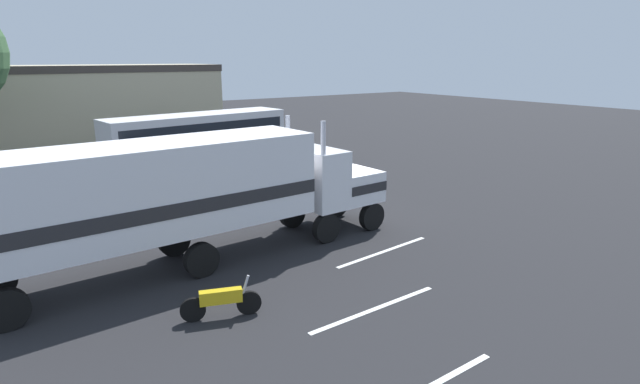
{
  "coord_description": "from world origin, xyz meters",
  "views": [
    {
      "loc": [
        -12.34,
        -15.9,
        6.62
      ],
      "look_at": [
        -1.58,
        -0.41,
        1.6
      ],
      "focal_mm": 28.38,
      "sensor_mm": 36.0,
      "label": 1
    }
  ],
  "objects_px": {
    "semi_truck": "(186,191)",
    "parked_bus": "(198,136)",
    "motorcycle": "(221,301)",
    "person_bystander": "(128,221)"
  },
  "relations": [
    {
      "from": "parked_bus",
      "to": "motorcycle",
      "type": "distance_m",
      "value": 18.76
    },
    {
      "from": "person_bystander",
      "to": "semi_truck",
      "type": "bearing_deg",
      "value": -70.05
    },
    {
      "from": "motorcycle",
      "to": "parked_bus",
      "type": "bearing_deg",
      "value": 69.86
    },
    {
      "from": "semi_truck",
      "to": "parked_bus",
      "type": "bearing_deg",
      "value": 67.0
    },
    {
      "from": "parked_bus",
      "to": "motorcycle",
      "type": "xyz_separation_m",
      "value": [
        -6.43,
        -17.55,
        -1.58
      ]
    },
    {
      "from": "semi_truck",
      "to": "parked_bus",
      "type": "distance_m",
      "value": 14.85
    },
    {
      "from": "semi_truck",
      "to": "person_bystander",
      "type": "relative_size",
      "value": 8.76
    },
    {
      "from": "semi_truck",
      "to": "parked_bus",
      "type": "relative_size",
      "value": 1.27
    },
    {
      "from": "semi_truck",
      "to": "person_bystander",
      "type": "xyz_separation_m",
      "value": [
        -1.13,
        3.12,
        -1.63
      ]
    },
    {
      "from": "parked_bus",
      "to": "motorcycle",
      "type": "relative_size",
      "value": 5.54
    }
  ]
}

